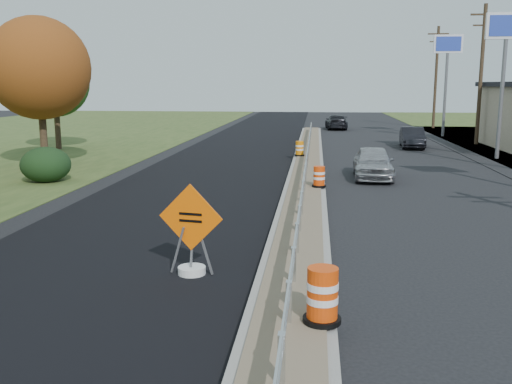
# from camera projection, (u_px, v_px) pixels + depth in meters

# --- Properties ---
(ground) EXTENTS (140.00, 140.00, 0.00)m
(ground) POSITION_uv_depth(u_px,v_px,m) (301.00, 222.00, 17.34)
(ground) COLOR black
(ground) RESTS_ON ground
(milled_overlay) EXTENTS (7.20, 120.00, 0.01)m
(milled_overlay) POSITION_uv_depth(u_px,v_px,m) (216.00, 171.00, 27.56)
(milled_overlay) COLOR black
(milled_overlay) RESTS_ON ground
(median) EXTENTS (1.60, 55.00, 0.23)m
(median) POSITION_uv_depth(u_px,v_px,m) (306.00, 176.00, 25.13)
(median) COLOR gray
(median) RESTS_ON ground
(guardrail) EXTENTS (0.10, 46.15, 0.72)m
(guardrail) POSITION_uv_depth(u_px,v_px,m) (307.00, 160.00, 26.00)
(guardrail) COLOR silver
(guardrail) RESTS_ON median
(pylon_sign_mid) EXTENTS (2.20, 0.30, 7.90)m
(pylon_sign_mid) POSITION_uv_depth(u_px,v_px,m) (506.00, 40.00, 30.69)
(pylon_sign_mid) COLOR slate
(pylon_sign_mid) RESTS_ON ground
(pylon_sign_north) EXTENTS (2.20, 0.30, 7.90)m
(pylon_sign_north) POSITION_uv_depth(u_px,v_px,m) (448.00, 53.00, 44.37)
(pylon_sign_north) COLOR slate
(pylon_sign_north) RESTS_ON ground
(utility_pole_nmid) EXTENTS (1.90, 0.26, 9.40)m
(utility_pole_nmid) POSITION_uv_depth(u_px,v_px,m) (481.00, 72.00, 38.69)
(utility_pole_nmid) COLOR #473523
(utility_pole_nmid) RESTS_ON ground
(utility_pole_north) EXTENTS (1.90, 0.26, 9.40)m
(utility_pole_north) POSITION_uv_depth(u_px,v_px,m) (436.00, 75.00, 53.35)
(utility_pole_north) COLOR #473523
(utility_pole_north) RESTS_ON ground
(hedge_north) EXTENTS (2.09, 2.09, 1.52)m
(hedge_north) POSITION_uv_depth(u_px,v_px,m) (46.00, 164.00, 24.18)
(hedge_north) COLOR black
(hedge_north) RESTS_ON ground
(tree_near_red) EXTENTS (4.95, 4.95, 7.35)m
(tree_near_red) POSITION_uv_depth(u_px,v_px,m) (39.00, 68.00, 27.54)
(tree_near_red) COLOR #473523
(tree_near_red) RESTS_ON ground
(tree_near_back) EXTENTS (4.29, 4.29, 6.37)m
(tree_near_back) POSITION_uv_depth(u_px,v_px,m) (55.00, 83.00, 35.78)
(tree_near_back) COLOR #473523
(tree_near_back) RESTS_ON ground
(caution_sign) EXTENTS (1.45, 0.61, 2.02)m
(caution_sign) POSITION_uv_depth(u_px,v_px,m) (191.00, 252.00, 12.42)
(caution_sign) COLOR white
(caution_sign) RESTS_ON ground
(barrel_median_near) EXTENTS (0.64, 0.64, 0.94)m
(barrel_median_near) POSITION_uv_depth(u_px,v_px,m) (322.00, 296.00, 9.37)
(barrel_median_near) COLOR black
(barrel_median_near) RESTS_ON median
(barrel_median_mid) EXTENTS (0.54, 0.54, 0.80)m
(barrel_median_mid) POSITION_uv_depth(u_px,v_px,m) (319.00, 177.00, 21.83)
(barrel_median_mid) COLOR black
(barrel_median_mid) RESTS_ON median
(barrel_median_far) EXTENTS (0.55, 0.55, 0.81)m
(barrel_median_far) POSITION_uv_depth(u_px,v_px,m) (300.00, 149.00, 31.37)
(barrel_median_far) COLOR black
(barrel_median_far) RESTS_ON median
(barrel_shoulder_far) EXTENTS (0.56, 0.56, 0.83)m
(barrel_shoulder_far) POSITION_uv_depth(u_px,v_px,m) (418.00, 133.00, 44.50)
(barrel_shoulder_far) COLOR black
(barrel_shoulder_far) RESTS_ON ground
(car_silver) EXTENTS (1.81, 4.22, 1.42)m
(car_silver) POSITION_uv_depth(u_px,v_px,m) (373.00, 162.00, 25.19)
(car_silver) COLOR #ACACB1
(car_silver) RESTS_ON ground
(car_dark_mid) EXTENTS (1.70, 4.15, 1.34)m
(car_dark_mid) POSITION_uv_depth(u_px,v_px,m) (412.00, 138.00, 37.44)
(car_dark_mid) COLOR black
(car_dark_mid) RESTS_ON ground
(car_dark_far) EXTENTS (2.06, 4.66, 1.33)m
(car_dark_far) POSITION_uv_depth(u_px,v_px,m) (336.00, 122.00, 52.90)
(car_dark_far) COLOR black
(car_dark_far) RESTS_ON ground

